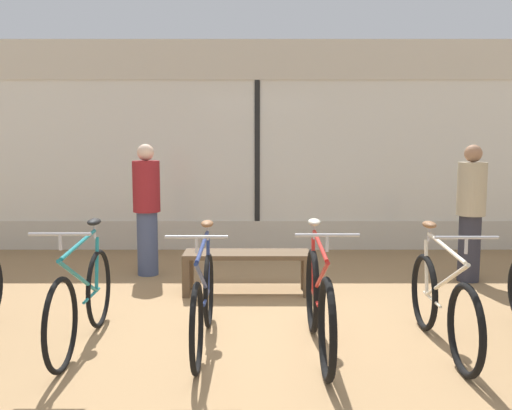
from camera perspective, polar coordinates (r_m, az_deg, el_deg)
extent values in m
plane|color=#99754C|center=(5.20, 0.05, -12.70)|extent=(24.00, 24.00, 0.00)
cube|color=beige|center=(8.90, -0.04, -3.02)|extent=(12.00, 0.08, 0.45)
cube|color=silver|center=(8.77, -0.04, 5.38)|extent=(12.00, 0.04, 2.15)
cube|color=beige|center=(8.85, -0.04, 14.32)|extent=(12.00, 0.08, 0.60)
cube|color=black|center=(8.75, -0.04, 5.38)|extent=(0.08, 0.02, 2.15)
torus|color=black|center=(5.47, -15.60, -8.06)|extent=(0.04, 0.71, 0.71)
torus|color=black|center=(4.53, -19.10, -11.29)|extent=(0.04, 0.71, 0.71)
cylinder|color=#1E7A7F|center=(4.90, -17.41, -6.95)|extent=(0.03, 0.96, 0.51)
cylinder|color=#1E7A7F|center=(5.38, -15.79, -5.69)|extent=(0.03, 0.11, 0.49)
cylinder|color=#1E7A7F|center=(4.87, -17.42, -3.73)|extent=(0.03, 0.89, 0.10)
cylinder|color=#1E7A7F|center=(5.26, -16.27, -8.69)|extent=(0.03, 0.46, 0.03)
cylinder|color=#B2B2B7|center=(5.29, -16.01, -2.50)|extent=(0.02, 0.02, 0.14)
ellipsoid|color=black|center=(5.28, -16.04, -1.64)|extent=(0.11, 0.22, 0.06)
cylinder|color=#B2B2B7|center=(4.44, -19.15, -3.54)|extent=(0.02, 0.02, 0.12)
cylinder|color=#ADADB2|center=(4.43, -19.18, -2.78)|extent=(0.46, 0.02, 0.02)
torus|color=black|center=(5.30, -4.92, -8.48)|extent=(0.04, 0.68, 0.68)
torus|color=black|center=(4.30, -6.11, -12.16)|extent=(0.04, 0.68, 0.68)
cylinder|color=navy|center=(4.70, -5.53, -7.47)|extent=(0.03, 0.99, 0.51)
cylinder|color=navy|center=(5.21, -4.98, -6.05)|extent=(0.03, 0.11, 0.49)
cylinder|color=navy|center=(4.67, -5.53, -4.10)|extent=(0.03, 0.92, 0.10)
cylinder|color=navy|center=(5.08, -5.15, -9.19)|extent=(0.03, 0.48, 0.03)
cylinder|color=#B2B2B7|center=(5.11, -5.06, -2.76)|extent=(0.02, 0.02, 0.14)
ellipsoid|color=brown|center=(5.10, -5.07, -1.87)|extent=(0.11, 0.22, 0.06)
cylinder|color=#B2B2B7|center=(4.20, -6.13, -4.00)|extent=(0.02, 0.02, 0.12)
cylinder|color=#ADADB2|center=(4.19, -6.14, -3.19)|extent=(0.46, 0.02, 0.02)
torus|color=black|center=(5.18, 5.52, -8.49)|extent=(0.06, 0.75, 0.75)
torus|color=black|center=(4.19, 6.95, -12.21)|extent=(0.06, 0.75, 0.75)
cylinder|color=red|center=(4.58, 6.25, -7.43)|extent=(0.03, 0.97, 0.51)
cylinder|color=red|center=(5.08, 5.60, -6.00)|extent=(0.03, 0.11, 0.49)
cylinder|color=red|center=(4.55, 6.25, -3.98)|extent=(0.03, 0.90, 0.10)
cylinder|color=red|center=(4.95, 5.79, -9.20)|extent=(0.03, 0.47, 0.03)
cylinder|color=#B2B2B7|center=(4.99, 5.68, -2.62)|extent=(0.02, 0.02, 0.14)
ellipsoid|color=#B2A893|center=(4.97, 5.69, -1.71)|extent=(0.11, 0.22, 0.06)
cylinder|color=#B2B2B7|center=(4.10, 6.96, -3.83)|extent=(0.02, 0.02, 0.12)
cylinder|color=#ADADB2|center=(4.09, 6.98, -3.00)|extent=(0.46, 0.02, 0.02)
torus|color=black|center=(5.43, 16.31, -8.34)|extent=(0.05, 0.69, 0.69)
torus|color=black|center=(4.49, 20.07, -11.64)|extent=(0.05, 0.69, 0.69)
cylinder|color=beige|center=(4.86, 18.25, -7.25)|extent=(0.03, 0.96, 0.51)
cylinder|color=beige|center=(5.33, 16.51, -5.95)|extent=(0.03, 0.11, 0.49)
cylinder|color=beige|center=(4.83, 18.26, -4.00)|extent=(0.03, 0.89, 0.10)
cylinder|color=beige|center=(5.21, 17.03, -8.98)|extent=(0.03, 0.46, 0.03)
cylinder|color=#B2B2B7|center=(5.24, 16.75, -2.74)|extent=(0.02, 0.02, 0.14)
ellipsoid|color=brown|center=(5.23, 16.78, -1.87)|extent=(0.11, 0.22, 0.06)
cylinder|color=#B2B2B7|center=(4.40, 20.12, -3.83)|extent=(0.02, 0.02, 0.12)
cylinder|color=#ADADB2|center=(4.39, 20.15, -3.06)|extent=(0.46, 0.02, 0.02)
cube|color=brown|center=(6.37, -1.08, -4.95)|extent=(1.40, 0.44, 0.05)
cube|color=brown|center=(6.29, -7.17, -7.33)|extent=(0.08, 0.08, 0.42)
cube|color=brown|center=(6.27, 4.99, -7.35)|extent=(0.08, 0.08, 0.42)
cube|color=brown|center=(6.64, -6.79, -6.58)|extent=(0.08, 0.08, 0.42)
cube|color=brown|center=(6.62, 4.71, -6.59)|extent=(0.08, 0.08, 0.42)
cylinder|color=#2D2D38|center=(7.38, 20.38, -4.07)|extent=(0.27, 0.27, 0.81)
cylinder|color=tan|center=(7.28, 20.61, 1.52)|extent=(0.35, 0.35, 0.64)
sphere|color=#9E7051|center=(7.26, 20.75, 4.85)|extent=(0.21, 0.21, 0.21)
cylinder|color=#424C6B|center=(7.36, -10.95, -3.79)|extent=(0.35, 0.35, 0.81)
cylinder|color=maroon|center=(7.26, -11.07, 1.84)|extent=(0.45, 0.45, 0.64)
sphere|color=beige|center=(7.24, -11.15, 5.19)|extent=(0.21, 0.21, 0.21)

